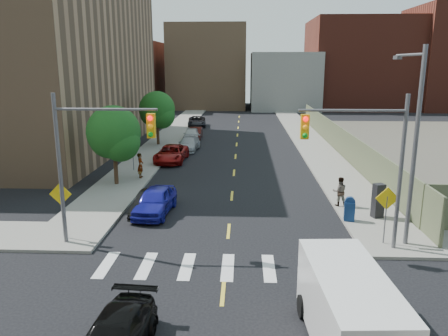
# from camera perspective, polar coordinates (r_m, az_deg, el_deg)

# --- Properties ---
(ground) EXTENTS (160.00, 160.00, 0.00)m
(ground) POSITION_cam_1_polar(r_m,az_deg,el_deg) (15.06, -0.50, -19.62)
(ground) COLOR black
(ground) RESTS_ON ground
(sidewalk_nw) EXTENTS (3.50, 73.00, 0.15)m
(sidewalk_nw) POSITION_cam_1_polar(r_m,az_deg,el_deg) (55.35, -6.25, 5.01)
(sidewalk_nw) COLOR gray
(sidewalk_nw) RESTS_ON ground
(sidewalk_ne) EXTENTS (3.50, 73.00, 0.15)m
(sidewalk_ne) POSITION_cam_1_polar(r_m,az_deg,el_deg) (55.15, 9.93, 4.85)
(sidewalk_ne) COLOR gray
(sidewalk_ne) RESTS_ON ground
(fence_north) EXTENTS (0.12, 44.00, 2.50)m
(fence_north) POSITION_cam_1_polar(r_m,az_deg,el_deg) (42.14, 14.77, 3.57)
(fence_north) COLOR #5D6043
(fence_north) RESTS_ON ground
(building_nw) EXTENTS (22.00, 30.00, 16.00)m
(building_nw) POSITION_cam_1_polar(r_m,az_deg,el_deg) (48.25, -26.08, 11.94)
(building_nw) COLOR #8C6B4C
(building_nw) RESTS_ON ground
(bg_bldg_west) EXTENTS (14.00, 18.00, 12.00)m
(bg_bldg_west) POSITION_cam_1_polar(r_m,az_deg,el_deg) (85.68, -13.07, 11.73)
(bg_bldg_west) COLOR #592319
(bg_bldg_west) RESTS_ON ground
(bg_bldg_midwest) EXTENTS (14.00, 16.00, 15.00)m
(bg_bldg_midwest) POSITION_cam_1_polar(r_m,az_deg,el_deg) (84.85, -2.00, 13.07)
(bg_bldg_midwest) COLOR #8C6B4C
(bg_bldg_midwest) RESTS_ON ground
(bg_bldg_center) EXTENTS (12.00, 16.00, 10.00)m
(bg_bldg_center) POSITION_cam_1_polar(r_m,az_deg,el_deg) (82.97, 7.77, 11.21)
(bg_bldg_center) COLOR gray
(bg_bldg_center) RESTS_ON ground
(bg_bldg_east) EXTENTS (18.00, 18.00, 16.00)m
(bg_bldg_east) POSITION_cam_1_polar(r_m,az_deg,el_deg) (87.23, 17.15, 12.83)
(bg_bldg_east) COLOR #592319
(bg_bldg_east) RESTS_ON ground
(signal_nw) EXTENTS (4.59, 0.30, 7.00)m
(signal_nw) POSITION_cam_1_polar(r_m,az_deg,el_deg) (20.10, -16.89, 2.32)
(signal_nw) COLOR #59595E
(signal_nw) RESTS_ON ground
(signal_ne) EXTENTS (4.59, 0.30, 7.00)m
(signal_ne) POSITION_cam_1_polar(r_m,az_deg,el_deg) (19.68, 18.14, 2.00)
(signal_ne) COLOR #59595E
(signal_ne) RESTS_ON ground
(streetlight_ne) EXTENTS (0.25, 3.70, 9.00)m
(streetlight_ne) POSITION_cam_1_polar(r_m,az_deg,el_deg) (21.10, 23.46, 4.21)
(streetlight_ne) COLOR #59595E
(streetlight_ne) RESTS_ON ground
(warn_sign_nw) EXTENTS (1.06, 0.06, 2.83)m
(warn_sign_nw) POSITION_cam_1_polar(r_m,az_deg,el_deg) (21.80, -20.52, -3.98)
(warn_sign_nw) COLOR #59595E
(warn_sign_nw) RESTS_ON ground
(warn_sign_ne) EXTENTS (1.06, 0.06, 2.83)m
(warn_sign_ne) POSITION_cam_1_polar(r_m,az_deg,el_deg) (21.11, 20.47, -4.54)
(warn_sign_ne) COLOR #59595E
(warn_sign_ne) RESTS_ON ground
(warn_sign_midwest) EXTENTS (1.06, 0.06, 2.83)m
(warn_sign_midwest) POSITION_cam_1_polar(r_m,az_deg,el_deg) (34.25, -11.84, 2.77)
(warn_sign_midwest) COLOR #59595E
(warn_sign_midwest) RESTS_ON ground
(tree_west_near) EXTENTS (3.66, 3.64, 5.52)m
(tree_west_near) POSITION_cam_1_polar(r_m,az_deg,el_deg) (30.30, -14.18, 4.11)
(tree_west_near) COLOR #332114
(tree_west_near) RESTS_ON ground
(tree_west_far) EXTENTS (3.66, 3.64, 5.52)m
(tree_west_far) POSITION_cam_1_polar(r_m,az_deg,el_deg) (44.74, -8.72, 7.30)
(tree_west_far) COLOR #332114
(tree_west_far) RESTS_ON ground
(parked_car_blue) EXTENTS (2.10, 4.53, 1.50)m
(parked_car_blue) POSITION_cam_1_polar(r_m,az_deg,el_deg) (24.72, -8.99, -4.25)
(parked_car_blue) COLOR #1C1C9C
(parked_car_blue) RESTS_ON ground
(parked_car_black) EXTENTS (1.73, 3.96, 1.26)m
(parked_car_black) POSITION_cam_1_polar(r_m,az_deg,el_deg) (24.75, -9.57, -4.54)
(parked_car_black) COLOR black
(parked_car_black) RESTS_ON ground
(parked_car_red) EXTENTS (2.55, 5.19, 1.42)m
(parked_car_red) POSITION_cam_1_polar(r_m,az_deg,el_deg) (37.45, -6.90, 1.87)
(parked_car_red) COLOR maroon
(parked_car_red) RESTS_ON ground
(parked_car_silver) EXTENTS (2.14, 4.59, 1.30)m
(parked_car_silver) POSITION_cam_1_polar(r_m,az_deg,el_deg) (42.21, -4.63, 3.16)
(parked_car_silver) COLOR #93959A
(parked_car_silver) RESTS_ON ground
(parked_car_white) EXTENTS (1.80, 4.20, 1.41)m
(parked_car_white) POSITION_cam_1_polar(r_m,az_deg,el_deg) (47.39, -4.27, 4.38)
(parked_car_white) COLOR #BABABA
(parked_car_white) RESTS_ON ground
(parked_car_maroon) EXTENTS (1.41, 3.84, 1.26)m
(parked_car_maroon) POSITION_cam_1_polar(r_m,az_deg,el_deg) (48.85, -3.73, 4.58)
(parked_car_maroon) COLOR #39100B
(parked_car_maroon) RESTS_ON ground
(parked_car_grey) EXTENTS (2.74, 5.14, 1.38)m
(parked_car_grey) POSITION_cam_1_polar(r_m,az_deg,el_deg) (58.18, -3.58, 6.09)
(parked_car_grey) COLOR black
(parked_car_grey) RESTS_ON ground
(cargo_van) EXTENTS (2.44, 5.36, 2.40)m
(cargo_van) POSITION_cam_1_polar(r_m,az_deg,el_deg) (13.92, 15.77, -17.10)
(cargo_van) COLOR silver
(cargo_van) RESTS_ON ground
(mailbox) EXTENTS (0.59, 0.48, 1.30)m
(mailbox) POSITION_cam_1_polar(r_m,az_deg,el_deg) (23.90, 16.08, -5.18)
(mailbox) COLOR navy
(mailbox) RESTS_ON sidewalk_ne
(payphone) EXTENTS (0.66, 0.60, 1.85)m
(payphone) POSITION_cam_1_polar(r_m,az_deg,el_deg) (24.79, 19.48, -4.04)
(payphone) COLOR black
(payphone) RESTS_ON sidewalk_ne
(pedestrian_west) EXTENTS (0.44, 0.66, 1.80)m
(pedestrian_west) POSITION_cam_1_polar(r_m,az_deg,el_deg) (31.99, -10.85, 0.33)
(pedestrian_west) COLOR gray
(pedestrian_west) RESTS_ON sidewalk_nw
(pedestrian_east) EXTENTS (0.85, 0.67, 1.70)m
(pedestrian_east) POSITION_cam_1_polar(r_m,az_deg,el_deg) (26.15, 14.87, -2.98)
(pedestrian_east) COLOR gray
(pedestrian_east) RESTS_ON sidewalk_ne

